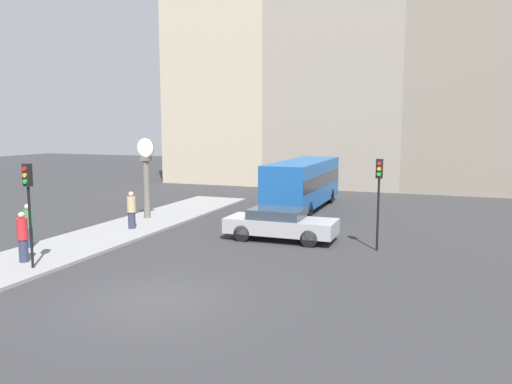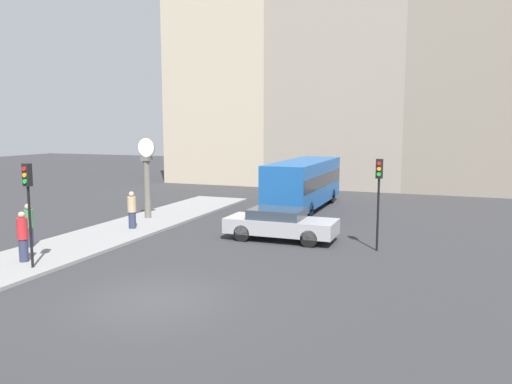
{
  "view_description": "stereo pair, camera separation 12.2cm",
  "coord_description": "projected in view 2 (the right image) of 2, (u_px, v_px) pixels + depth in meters",
  "views": [
    {
      "loc": [
        7.5,
        -11.8,
        4.92
      ],
      "look_at": [
        0.17,
        7.78,
        2.15
      ],
      "focal_mm": 35.0,
      "sensor_mm": 36.0,
      "label": 1
    },
    {
      "loc": [
        7.61,
        -11.75,
        4.92
      ],
      "look_at": [
        0.17,
        7.78,
        2.15
      ],
      "focal_mm": 35.0,
      "sensor_mm": 36.0,
      "label": 2
    }
  ],
  "objects": [
    {
      "name": "ground_plane",
      "position": [
        154.0,
        300.0,
        14.22
      ],
      "size": [
        120.0,
        120.0,
        0.0
      ],
      "primitive_type": "plane",
      "color": "#2D2D30"
    },
    {
      "name": "pedestrian_green_hoodie",
      "position": [
        29.0,
        225.0,
        19.85
      ],
      "size": [
        0.35,
        0.35,
        1.74
      ],
      "color": "#2D334C",
      "rests_on": "sidewalk_corner"
    },
    {
      "name": "traffic_light_far",
      "position": [
        379.0,
        185.0,
        19.49
      ],
      "size": [
        0.26,
        0.24,
        3.65
      ],
      "color": "black",
      "rests_on": "ground_plane"
    },
    {
      "name": "pedestrian_red_top",
      "position": [
        23.0,
        237.0,
        17.68
      ],
      "size": [
        0.37,
        0.37,
        1.8
      ],
      "color": "#2D334C",
      "rests_on": "sidewalk_corner"
    },
    {
      "name": "pedestrian_tan_coat",
      "position": [
        132.0,
        210.0,
        23.48
      ],
      "size": [
        0.4,
        0.4,
        1.75
      ],
      "color": "#2D334C",
      "rests_on": "sidewalk_corner"
    },
    {
      "name": "street_clock",
      "position": [
        147.0,
        179.0,
        26.05
      ],
      "size": [
        1.05,
        0.45,
        4.23
      ],
      "color": "#666056",
      "rests_on": "sidewalk_corner"
    },
    {
      "name": "sidewalk_corner",
      "position": [
        133.0,
        227.0,
        24.25
      ],
      "size": [
        3.59,
        20.75,
        0.12
      ],
      "primitive_type": "cube",
      "color": "gray",
      "rests_on": "ground_plane"
    },
    {
      "name": "traffic_light_near",
      "position": [
        28.0,
        193.0,
        16.71
      ],
      "size": [
        0.26,
        0.24,
        3.56
      ],
      "color": "black",
      "rests_on": "sidewalk_corner"
    },
    {
      "name": "bus_distant",
      "position": [
        304.0,
        182.0,
        29.65
      ],
      "size": [
        2.43,
        9.09,
        2.87
      ],
      "color": "#195199",
      "rests_on": "ground_plane"
    },
    {
      "name": "sedan_car",
      "position": [
        280.0,
        224.0,
        21.61
      ],
      "size": [
        4.77,
        1.88,
        1.37
      ],
      "color": "#9E9EA3",
      "rests_on": "ground_plane"
    },
    {
      "name": "building_row",
      "position": [
        347.0,
        78.0,
        39.39
      ],
      "size": [
        30.72,
        5.0,
        18.32
      ],
      "color": "#B7A88E",
      "rests_on": "ground_plane"
    }
  ]
}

